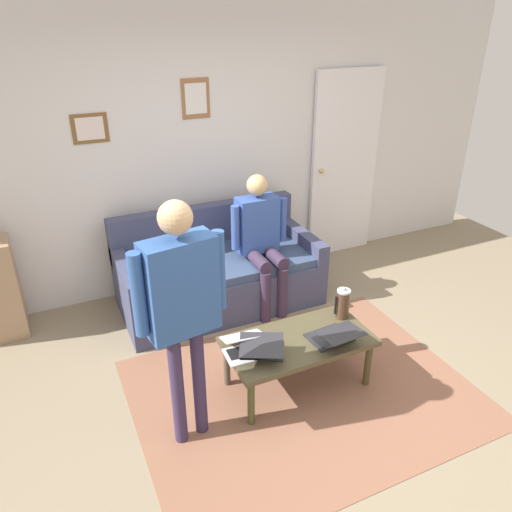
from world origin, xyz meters
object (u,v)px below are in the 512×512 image
object	(u,v)px
laptop_left	(333,336)
laptop_right	(245,347)
person_seated	(261,236)
laptop_center	(262,349)
interior_door	(344,166)
coffee_table	(298,344)
couch	(218,273)
person_standing	(181,298)
french_press	(343,304)

from	to	relation	value
laptop_left	laptop_right	size ratio (longest dim) A/B	1.24
laptop_right	laptop_left	bearing A→B (deg)	166.37
laptop_left	person_seated	world-z (taller)	person_seated
laptop_center	person_seated	bearing A→B (deg)	-115.03
interior_door	coffee_table	xyz separation A→B (m)	(1.60, 1.87, -0.65)
laptop_left	laptop_right	xyz separation A→B (m)	(0.63, -0.15, -0.01)
interior_door	person_seated	distance (m)	1.56
couch	laptop_center	distance (m)	1.46
couch	laptop_right	world-z (taller)	couch
couch	laptop_left	xyz separation A→B (m)	(-0.32, 1.52, 0.16)
person_standing	french_press	bearing A→B (deg)	-169.12
french_press	person_standing	world-z (taller)	person_standing
interior_door	person_standing	bearing A→B (deg)	39.07
laptop_center	person_standing	size ratio (longest dim) A/B	0.25
interior_door	laptop_center	xyz separation A→B (m)	(1.92, 1.92, -0.56)
laptop_left	french_press	xyz separation A→B (m)	(-0.24, -0.24, 0.07)
laptop_center	french_press	xyz separation A→B (m)	(-0.77, -0.16, 0.08)
coffee_table	laptop_left	xyz separation A→B (m)	(-0.21, 0.13, 0.10)
laptop_center	person_seated	size ratio (longest dim) A/B	0.32
laptop_center	person_seated	xyz separation A→B (m)	(-0.56, -1.21, 0.26)
interior_door	laptop_right	xyz separation A→B (m)	(2.02, 1.85, -0.56)
person_standing	laptop_right	bearing A→B (deg)	-160.26
laptop_left	person_standing	xyz separation A→B (m)	(1.10, 0.01, 0.61)
laptop_right	person_seated	bearing A→B (deg)	-120.20
laptop_right	french_press	xyz separation A→B (m)	(-0.87, -0.09, 0.08)
laptop_left	laptop_center	size ratio (longest dim) A/B	0.92
laptop_left	french_press	size ratio (longest dim) A/B	1.40
laptop_center	couch	bearing A→B (deg)	-98.52
couch	laptop_center	bearing A→B (deg)	81.48
laptop_right	couch	bearing A→B (deg)	-102.93
interior_door	person_standing	world-z (taller)	interior_door
couch	person_seated	size ratio (longest dim) A/B	1.45
person_seated	french_press	bearing A→B (deg)	101.10
coffee_table	french_press	distance (m)	0.49
interior_door	person_seated	world-z (taller)	interior_door
coffee_table	laptop_right	bearing A→B (deg)	-3.47
laptop_right	person_standing	xyz separation A→B (m)	(0.47, 0.17, 0.61)
laptop_center	person_seated	distance (m)	1.36
interior_door	laptop_left	world-z (taller)	interior_door
interior_door	laptop_left	size ratio (longest dim) A/B	5.39
interior_door	laptop_center	distance (m)	2.77
french_press	laptop_right	bearing A→B (deg)	5.86
laptop_center	french_press	distance (m)	0.79
coffee_table	french_press	size ratio (longest dim) A/B	3.99
interior_door	person_seated	xyz separation A→B (m)	(1.36, 0.71, -0.30)
coffee_table	laptop_right	world-z (taller)	laptop_right
interior_door	french_press	xyz separation A→B (m)	(1.15, 1.76, -0.48)
laptop_center	laptop_right	xyz separation A→B (m)	(0.10, -0.07, -0.01)
coffee_table	laptop_left	size ratio (longest dim) A/B	2.84
person_standing	person_seated	bearing A→B (deg)	-130.85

